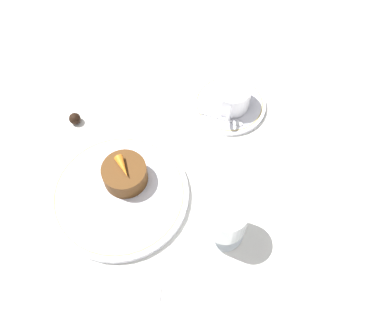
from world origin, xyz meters
The scene contains 10 objects.
ground_plane centered at (0.00, 0.00, 0.00)m, with size 3.00×3.00×0.00m, color white.
dinner_plate centered at (0.00, -0.05, 0.01)m, with size 0.26×0.26×0.01m.
saucer centered at (-0.24, 0.12, 0.01)m, with size 0.15×0.15×0.01m.
coffee_cup centered at (-0.24, 0.12, 0.04)m, with size 0.10×0.08×0.05m.
spoon centered at (-0.20, 0.12, 0.01)m, with size 0.02×0.10×0.00m.
wine_glass centered at (0.04, 0.15, 0.07)m, with size 0.07×0.07×0.10m.
fork centered at (0.17, -0.01, 0.00)m, with size 0.04×0.19×0.01m.
dessert_cake centered at (-0.03, -0.05, 0.03)m, with size 0.08×0.08×0.04m.
carrot_garnish centered at (-0.03, -0.05, 0.06)m, with size 0.04×0.04×0.02m.
chocolate_truffle centered at (-0.15, -0.18, 0.01)m, with size 0.02×0.02×0.02m.
Camera 1 is at (0.33, 0.14, 0.76)m, focal length 42.00 mm.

